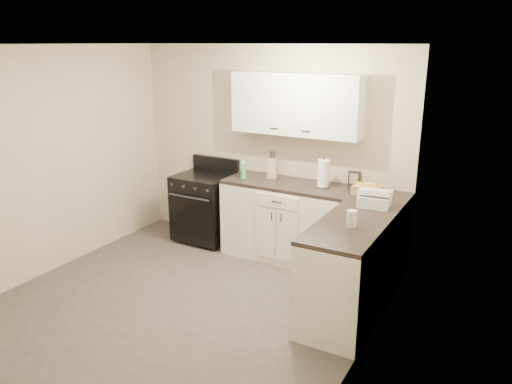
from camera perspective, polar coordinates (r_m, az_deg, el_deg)
The scene contains 21 objects.
floor at distance 5.20m, azimuth -8.06°, elevation -12.38°, with size 3.60×3.60×0.00m, color #473F38.
ceiling at distance 4.55m, azimuth -9.38°, elevation 16.31°, with size 3.60×3.60×0.00m, color white.
wall_back at distance 6.20m, azimuth 1.49°, elevation 4.96°, with size 3.60×3.60×0.00m, color beige.
wall_right at distance 3.93m, azimuth 12.67°, elevation -2.49°, with size 3.60×3.60×0.00m, color beige.
wall_left at distance 5.97m, azimuth -22.55°, elevation 3.20°, with size 3.60×3.60×0.00m, color beige.
wall_front at distance 3.56m, azimuth -26.61°, elevation -6.03°, with size 3.60×3.60×0.00m, color beige.
base_cabinets_back at distance 5.98m, azimuth 3.71°, elevation -3.49°, with size 1.55×0.60×0.90m, color white.
base_cabinets_right at distance 5.07m, azimuth 11.63°, elevation -7.71°, with size 0.60×1.90×0.90m, color white.
countertop_back at distance 5.84m, azimuth 3.80°, elevation 0.84°, with size 1.55×0.60×0.04m, color black.
countertop_right at distance 4.89m, azimuth 11.95°, elevation -2.69°, with size 0.60×1.90×0.04m, color black.
upper_cabinets at distance 5.79m, azimuth 4.62°, elevation 9.98°, with size 1.55×0.30×0.70m, color white.
stove at distance 6.53m, azimuth -5.93°, elevation -1.70°, with size 0.70×0.60×0.85m, color black.
knife_block at distance 6.02m, azimuth 1.89°, elevation 2.73°, with size 0.11×0.10×0.24m, color tan.
paper_towel at distance 5.67m, azimuth 7.71°, elevation 2.11°, with size 0.13×0.13×0.32m, color white.
soap_bottle at distance 5.98m, azimuth -1.44°, elevation 2.43°, with size 0.07×0.07×0.20m, color green.
picture_frame at distance 5.80m, azimuth 11.14°, elevation 1.53°, with size 0.14×0.02×0.17m, color black.
wicker_basket at distance 5.50m, azimuth 12.55°, elevation 0.20°, with size 0.29×0.19×0.10m, color tan.
countertop_grill at distance 5.14m, azimuth 13.39°, elevation -0.93°, with size 0.31×0.29×0.11m, color white.
glass_jar at distance 4.51m, azimuth 10.88°, elevation -3.01°, with size 0.09×0.09×0.15m, color silver.
oven_mitt_near at distance 4.67m, azimuth 5.51°, elevation -10.03°, with size 0.02×0.13×0.23m, color black.
oven_mitt_far at distance 4.92m, azimuth 7.17°, elevation -7.51°, with size 0.02×0.15×0.26m, color black.
Camera 1 is at (2.80, -3.59, 2.52)m, focal length 35.00 mm.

